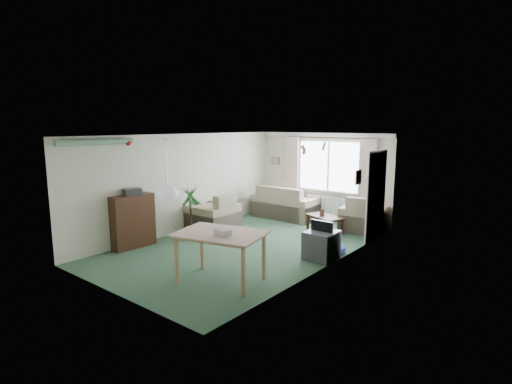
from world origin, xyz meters
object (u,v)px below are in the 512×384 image
Objects in this scene: coffee_table at (324,224)px; sofa at (286,202)px; bookshelf at (133,221)px; pet_bed at (331,249)px; houseplant at (191,211)px; tv_cube at (321,245)px; dining_table at (221,258)px; armchair_corner at (364,213)px; armchair_left at (213,212)px.

sofa is at bearing 156.10° from coffee_table.
bookshelf is 4.25m from pet_bed.
sofa is at bearing 78.09° from houseplant.
tv_cube reaches higher than coffee_table.
tv_cube is at bearing 70.55° from dining_table.
sofa reaches higher than coffee_table.
tv_cube is 1.01× the size of pet_bed.
pet_bed is at bearing 96.85° from tv_cube.
tv_cube is at bearing -62.61° from coffee_table.
dining_table is (-0.51, -4.57, -0.03)m from armchair_corner.
coffee_table is at bearing 56.70° from bookshelf.
sofa is 1.49× the size of houseplant.
houseplant is at bearing -1.60° from armchair_left.
armchair_corner is at bearing 94.24° from tv_cube.
coffee_table is 0.69× the size of dining_table.
bookshelf reaches higher than pet_bed.
dining_table is 2.22m from tv_cube.
armchair_left is at bearing 90.12° from houseplant.
coffee_table is (2.27, 1.57, -0.27)m from armchair_left.
bookshelf is 4.01m from tv_cube.
dining_table is (1.82, -4.59, -0.04)m from sofa.
armchair_left is at bearing 175.23° from tv_cube.
tv_cube is (0.74, 2.09, -0.14)m from dining_table.
houseplant reaches higher than tv_cube.
pet_bed is at bearing 36.93° from bookshelf.
dining_table is 2.17× the size of tv_cube.
bookshelf reaches higher than coffee_table.
houseplant reaches higher than armchair_left.
armchair_left is (-0.64, -2.29, 0.02)m from sofa.
tv_cube is at bearing 84.44° from armchair_left.
dining_table is (2.80, -0.22, -0.16)m from bookshelf.
bookshelf reaches higher than sofa.
sofa is 3.59m from tv_cube.
bookshelf reaches higher than armchair_left.
armchair_corner is 1.02m from coffee_table.
sofa reaches higher than armchair_corner.
houseplant is at bearing 77.40° from sofa.
bookshelf is at bearing -104.27° from houseplant.
tv_cube is (3.54, 1.87, -0.29)m from bookshelf.
tv_cube is (3.20, -0.21, -0.19)m from armchair_left.
coffee_table is at bearing 124.16° from pet_bed.
bookshelf is at bearing -125.60° from coffee_table.
armchair_left reaches higher than coffee_table.
pet_bed is (0.66, 2.61, -0.36)m from dining_table.
dining_table is at bearing -2.15° from bookshelf.
tv_cube is at bearing -82.22° from pet_bed.
armchair_left is 0.75m from houseplant.
pet_bed is (3.13, 1.05, -0.55)m from houseplant.
pet_bed is at bearing 88.26° from armchair_corner.
armchair_corner is 0.87× the size of bookshelf.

